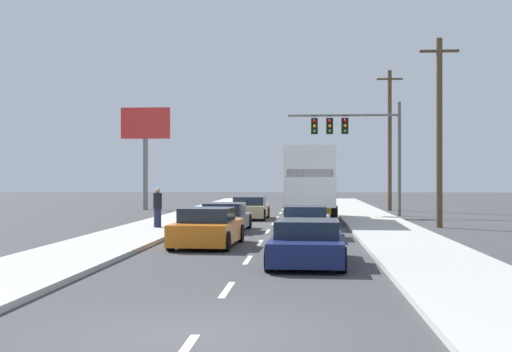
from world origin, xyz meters
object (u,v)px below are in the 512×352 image
(utility_pole_mid, at_px, (439,130))
(car_navy, at_px, (307,243))
(pedestrian_near_corner, at_px, (158,208))
(box_truck, at_px, (312,180))
(roadside_billboard, at_px, (145,138))
(car_tan, at_px, (250,209))
(car_orange, at_px, (207,229))
(car_white, at_px, (306,223))
(car_gray, at_px, (225,218))
(traffic_signal_mast, at_px, (348,133))
(utility_pole_far, at_px, (390,138))

(utility_pole_mid, bearing_deg, car_navy, -114.43)
(pedestrian_near_corner, bearing_deg, box_truck, 40.08)
(roadside_billboard, bearing_deg, car_tan, -50.51)
(car_orange, distance_m, car_white, 4.82)
(car_white, bearing_deg, car_orange, -133.21)
(car_navy, distance_m, roadside_billboard, 31.81)
(car_tan, distance_m, roadside_billboard, 13.89)
(car_gray, xyz_separation_m, pedestrian_near_corner, (-2.98, 0.03, 0.44))
(car_tan, relative_size, car_white, 0.90)
(car_navy, distance_m, traffic_signal_mast, 23.32)
(roadside_billboard, relative_size, pedestrian_near_corner, 4.25)
(car_white, distance_m, utility_pole_mid, 9.26)
(box_truck, xyz_separation_m, pedestrian_near_corner, (-6.77, -5.70, -1.17))
(car_navy, bearing_deg, roadside_billboard, 111.43)
(car_gray, bearing_deg, pedestrian_near_corner, 179.40)
(box_truck, relative_size, utility_pole_far, 0.92)
(car_navy, bearing_deg, utility_pole_far, 78.80)
(car_orange, height_order, pedestrian_near_corner, pedestrian_near_corner)
(utility_pole_far, xyz_separation_m, roadside_billboard, (-17.34, -0.19, 0.09))
(car_orange, height_order, roadside_billboard, roadside_billboard)
(car_gray, xyz_separation_m, roadside_billboard, (-7.97, 18.48, 4.58))
(car_gray, xyz_separation_m, utility_pole_far, (9.37, 18.67, 4.49))
(car_tan, height_order, car_gray, car_tan)
(car_tan, relative_size, car_orange, 0.96)
(traffic_signal_mast, bearing_deg, roadside_billboard, 154.98)
(utility_pole_mid, height_order, utility_pole_far, utility_pole_far)
(car_tan, bearing_deg, box_truck, -37.51)
(car_gray, relative_size, utility_pole_mid, 0.48)
(car_white, bearing_deg, car_tan, 105.38)
(car_tan, bearing_deg, car_gray, -92.54)
(car_gray, distance_m, car_navy, 11.38)
(car_tan, xyz_separation_m, car_gray, (-0.37, -8.35, -0.01))
(car_orange, distance_m, utility_pole_mid, 13.75)
(utility_pole_far, bearing_deg, car_tan, -131.10)
(car_tan, distance_m, car_white, 11.72)
(car_tan, xyz_separation_m, car_orange, (-0.19, -14.82, 0.02))
(car_orange, xyz_separation_m, traffic_signal_mast, (5.88, 18.39, 4.43))
(car_tan, height_order, pedestrian_near_corner, pedestrian_near_corner)
(car_white, distance_m, utility_pole_far, 22.85)
(pedestrian_near_corner, bearing_deg, utility_pole_far, 56.48)
(roadside_billboard, bearing_deg, box_truck, -47.31)
(box_truck, bearing_deg, utility_pole_mid, -27.43)
(car_white, bearing_deg, car_navy, -89.65)
(utility_pole_far, bearing_deg, utility_pole_mid, -88.94)
(car_white, relative_size, roadside_billboard, 0.62)
(car_navy, height_order, roadside_billboard, roadside_billboard)
(car_tan, height_order, car_white, car_tan)
(box_truck, bearing_deg, utility_pole_far, 66.69)
(car_gray, height_order, traffic_signal_mast, traffic_signal_mast)
(car_orange, height_order, utility_pole_mid, utility_pole_mid)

